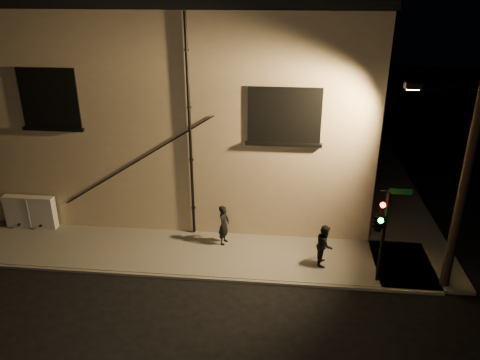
# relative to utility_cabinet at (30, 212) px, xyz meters

# --- Properties ---
(ground) EXTENTS (90.00, 90.00, 0.00)m
(ground) POSITION_rel_utility_cabinet_xyz_m (8.43, -2.70, -0.79)
(ground) COLOR black
(sidewalk) EXTENTS (21.00, 16.00, 0.12)m
(sidewalk) POSITION_rel_utility_cabinet_xyz_m (9.65, 1.69, -0.73)
(sidewalk) COLOR #66625C
(sidewalk) RESTS_ON ground
(building) EXTENTS (16.20, 12.23, 8.80)m
(building) POSITION_rel_utility_cabinet_xyz_m (5.43, 6.29, 3.61)
(building) COLOR #C7AF8F
(building) RESTS_ON ground
(utility_cabinet) EXTENTS (2.05, 0.35, 1.35)m
(utility_cabinet) POSITION_rel_utility_cabinet_xyz_m (0.00, 0.00, 0.00)
(utility_cabinet) COLOR silver
(utility_cabinet) RESTS_ON sidewalk
(pedestrian_a) EXTENTS (0.51, 0.65, 1.56)m
(pedestrian_a) POSITION_rel_utility_cabinet_xyz_m (7.93, -0.47, 0.11)
(pedestrian_a) COLOR black
(pedestrian_a) RESTS_ON sidewalk
(pedestrian_b) EXTENTS (0.65, 0.80, 1.51)m
(pedestrian_b) POSITION_rel_utility_cabinet_xyz_m (11.61, -1.49, 0.08)
(pedestrian_b) COLOR black
(pedestrian_b) RESTS_ON sidewalk
(traffic_signal) EXTENTS (1.29, 1.98, 3.36)m
(traffic_signal) POSITION_rel_utility_cabinet_xyz_m (13.15, -2.41, 1.58)
(traffic_signal) COLOR black
(traffic_signal) RESTS_ON sidewalk
(streetlamp_pole) EXTENTS (2.02, 1.39, 7.02)m
(streetlamp_pole) POSITION_rel_utility_cabinet_xyz_m (15.41, -2.26, 2.95)
(streetlamp_pole) COLOR black
(streetlamp_pole) RESTS_ON ground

